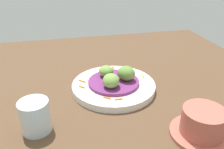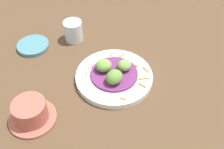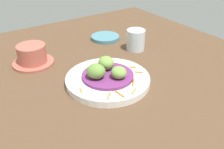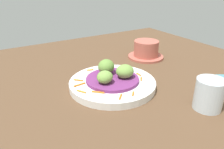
% 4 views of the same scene
% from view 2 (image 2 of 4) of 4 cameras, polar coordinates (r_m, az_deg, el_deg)
% --- Properties ---
extents(table_surface, '(1.10, 1.10, 0.02)m').
position_cam_2_polar(table_surface, '(0.87, -2.30, -0.80)').
color(table_surface, brown).
rests_on(table_surface, ground).
extents(main_plate, '(0.24, 0.24, 0.02)m').
position_cam_2_polar(main_plate, '(0.85, 0.20, -0.53)').
color(main_plate, white).
rests_on(main_plate, table_surface).
extents(cabbage_bed, '(0.15, 0.15, 0.01)m').
position_cam_2_polar(cabbage_bed, '(0.84, 0.20, 0.13)').
color(cabbage_bed, '#702D6B').
rests_on(cabbage_bed, main_plate).
extents(carrot_garnish, '(0.20, 0.20, 0.00)m').
position_cam_2_polar(carrot_garnish, '(0.85, 2.58, 0.63)').
color(carrot_garnish, orange).
rests_on(carrot_garnish, main_plate).
extents(guac_scoop_left, '(0.06, 0.06, 0.03)m').
position_cam_2_polar(guac_scoop_left, '(0.83, 2.40, 2.07)').
color(guac_scoop_left, '#759E47').
rests_on(guac_scoop_left, cabbage_bed).
extents(guac_scoop_center, '(0.06, 0.05, 0.04)m').
position_cam_2_polar(guac_scoop_center, '(0.83, -2.02, 2.15)').
color(guac_scoop_center, '#759E47').
rests_on(guac_scoop_center, cabbage_bed).
extents(guac_scoop_right, '(0.07, 0.07, 0.04)m').
position_cam_2_polar(guac_scoop_right, '(0.79, 0.24, -0.53)').
color(guac_scoop_right, olive).
rests_on(guac_scoop_right, cabbage_bed).
extents(side_plate_small, '(0.11, 0.11, 0.01)m').
position_cam_2_polar(side_plate_small, '(1.00, -16.69, 5.91)').
color(side_plate_small, teal).
rests_on(side_plate_small, table_surface).
extents(terracotta_bowl, '(0.13, 0.13, 0.07)m').
position_cam_2_polar(terracotta_bowl, '(0.77, -17.20, -7.78)').
color(terracotta_bowl, '#B75B4C').
rests_on(terracotta_bowl, table_surface).
extents(water_glass, '(0.07, 0.07, 0.08)m').
position_cam_2_polar(water_glass, '(0.99, -8.48, 9.18)').
color(water_glass, silver).
rests_on(water_glass, table_surface).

